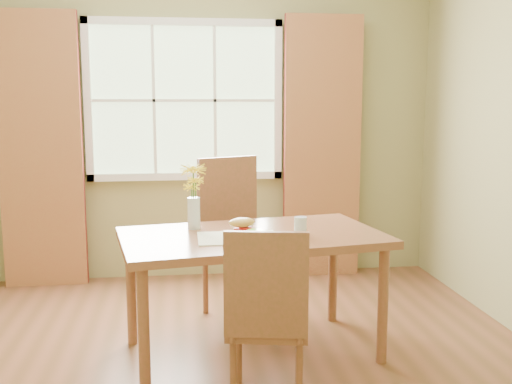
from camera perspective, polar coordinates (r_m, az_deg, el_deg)
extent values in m
cube|color=brown|center=(3.52, -6.00, -16.87)|extent=(4.20, 3.80, 0.02)
cube|color=#928D57|center=(5.08, -6.79, 6.96)|extent=(4.20, 0.02, 2.70)
cube|color=#928D57|center=(1.27, -4.86, 1.28)|extent=(4.20, 0.02, 2.70)
cube|color=#B6D8A3|center=(5.05, -6.82, 8.65)|extent=(1.50, 0.02, 1.20)
cube|color=white|center=(5.06, -6.95, 15.81)|extent=(1.62, 0.04, 0.06)
cube|color=white|center=(5.06, -6.68, 1.50)|extent=(1.62, 0.04, 0.06)
cube|color=white|center=(5.07, -15.76, 8.38)|extent=(0.06, 0.04, 1.32)
cube|color=white|center=(5.09, 2.11, 8.71)|extent=(0.06, 0.04, 1.32)
cube|color=white|center=(5.02, -6.82, 8.65)|extent=(1.50, 0.03, 0.02)
cube|color=maroon|center=(5.09, -19.81, 3.68)|extent=(0.65, 0.08, 2.20)
cube|color=maroon|center=(5.11, 6.32, 4.17)|extent=(0.65, 0.08, 2.20)
cube|color=brown|center=(3.51, -0.37, -4.37)|extent=(1.63, 1.08, 0.05)
cylinder|color=brown|center=(3.17, -10.64, -12.99)|extent=(0.06, 0.06, 0.69)
cylinder|color=brown|center=(3.56, 12.00, -10.54)|extent=(0.06, 0.06, 0.69)
cylinder|color=brown|center=(3.82, -11.81, -9.17)|extent=(0.06, 0.06, 0.69)
cylinder|color=brown|center=(4.15, 7.34, -7.58)|extent=(0.06, 0.06, 0.69)
cube|color=brown|center=(3.01, 1.11, -12.58)|extent=(0.45, 0.45, 0.04)
cube|color=brown|center=(2.76, 0.98, -8.75)|extent=(0.39, 0.10, 0.50)
cylinder|color=brown|center=(2.97, -2.19, -17.50)|extent=(0.03, 0.03, 0.40)
cylinder|color=brown|center=(2.96, 4.15, -17.63)|extent=(0.03, 0.03, 0.40)
cylinder|color=brown|center=(3.25, -1.64, -15.05)|extent=(0.03, 0.03, 0.40)
cylinder|color=brown|center=(3.24, 4.08, -15.16)|extent=(0.03, 0.03, 0.40)
cube|color=brown|center=(4.16, -1.41, -5.32)|extent=(0.61, 0.61, 0.04)
cube|color=brown|center=(4.28, -2.83, -0.58)|extent=(0.44, 0.22, 0.59)
cylinder|color=brown|center=(3.99, -2.38, -9.82)|extent=(0.04, 0.04, 0.47)
cylinder|color=brown|center=(4.18, 2.16, -8.96)|extent=(0.04, 0.04, 0.47)
cylinder|color=brown|center=(4.31, -4.83, -8.43)|extent=(0.04, 0.04, 0.47)
cylinder|color=brown|center=(4.48, -0.52, -7.72)|extent=(0.04, 0.04, 0.47)
cube|color=#E4E6C3|center=(3.40, -1.75, -4.38)|extent=(0.45, 0.33, 0.01)
cube|color=#7BDA36|center=(3.41, -0.76, -4.19)|extent=(0.26, 0.26, 0.01)
ellipsoid|color=gold|center=(3.33, -1.42, -4.04)|extent=(0.17, 0.13, 0.04)
ellipsoid|color=#4C8C2D|center=(3.31, -0.66, -3.88)|extent=(0.08, 0.06, 0.01)
cylinder|color=red|center=(3.32, -1.50, -3.52)|extent=(0.08, 0.08, 0.01)
cylinder|color=red|center=(3.33, -1.03, -3.37)|extent=(0.07, 0.07, 0.01)
ellipsoid|color=gold|center=(3.32, -1.36, -2.90)|extent=(0.17, 0.13, 0.05)
cylinder|color=silver|center=(3.46, 4.26, -3.26)|extent=(0.07, 0.07, 0.11)
cylinder|color=silver|center=(3.47, 4.25, -3.41)|extent=(0.06, 0.06, 0.09)
cylinder|color=silver|center=(3.64, -5.94, -2.02)|extent=(0.08, 0.08, 0.19)
cylinder|color=silver|center=(3.65, -5.93, -2.76)|extent=(0.07, 0.07, 0.10)
cylinder|color=#3D7028|center=(3.62, -5.96, -0.70)|extent=(0.01, 0.01, 0.36)
cylinder|color=#3D7028|center=(3.62, -5.75, -1.22)|extent=(0.01, 0.01, 0.30)
cylinder|color=#3D7028|center=(3.64, -6.12, -1.50)|extent=(0.01, 0.01, 0.26)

